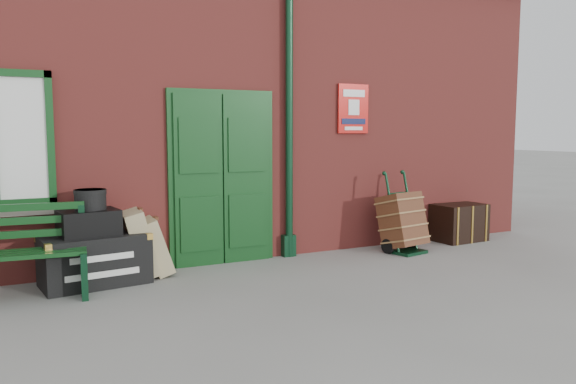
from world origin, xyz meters
TOP-DOWN VIEW (x-y plane):
  - ground at (0.00, 0.00)m, footprint 80.00×80.00m
  - station_building at (-0.00, 3.49)m, footprint 10.30×4.30m
  - bench at (-2.89, 0.87)m, footprint 1.67×0.65m
  - houdini_trunk at (-1.95, 1.11)m, footprint 1.21×0.78m
  - strongbox at (-2.00, 1.11)m, footprint 0.68×0.54m
  - hatbox at (-1.97, 1.14)m, footprint 0.38×0.38m
  - suitcase_back at (-1.43, 1.25)m, footprint 0.43×0.57m
  - suitcase_front at (-1.25, 1.25)m, footprint 0.42×0.52m
  - porter_trolley at (2.24, 0.97)m, footprint 0.66×0.69m
  - dark_trunk at (3.57, 1.25)m, footprint 0.85×0.59m

SIDE VIEW (x-z plane):
  - ground at x=0.00m, z-range 0.00..0.00m
  - houdini_trunk at x=-1.95m, z-range 0.00..0.57m
  - dark_trunk at x=3.57m, z-range 0.00..0.58m
  - suitcase_front at x=-1.25m, z-range 0.00..0.70m
  - suitcase_back at x=-1.43m, z-range 0.00..0.81m
  - porter_trolley at x=2.24m, z-range -0.13..1.01m
  - bench at x=-2.89m, z-range 0.00..1.01m
  - strongbox at x=-2.00m, z-range 0.57..0.85m
  - hatbox at x=-1.97m, z-range 0.85..1.08m
  - station_building at x=0.00m, z-range -0.02..4.34m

